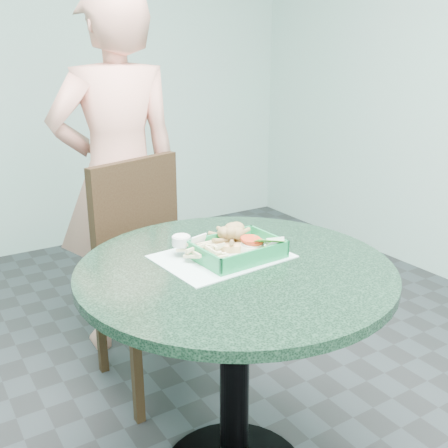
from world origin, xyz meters
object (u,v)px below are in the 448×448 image
cafe_table (235,323)px  diner_person (118,162)px  food_basket (237,259)px  crab_sandwich (233,241)px  sauce_ramekin (182,246)px  dining_chair (149,258)px

cafe_table → diner_person: bearing=87.0°
food_basket → crab_sandwich: size_ratio=1.87×
sauce_ramekin → crab_sandwich: bearing=-19.3°
cafe_table → crab_sandwich: 0.25m
dining_chair → crab_sandwich: dining_chair is taller
cafe_table → crab_sandwich: (0.06, 0.10, 0.22)m
diner_person → food_basket: (-0.02, -0.99, -0.12)m
cafe_table → crab_sandwich: bearing=60.5°
food_basket → cafe_table: bearing=-129.7°
dining_chair → sauce_ramekin: size_ratio=16.81×
cafe_table → sauce_ramekin: (-0.09, 0.15, 0.22)m
diner_person → sauce_ramekin: bearing=84.2°
crab_sandwich → sauce_ramekin: (-0.15, 0.05, -0.00)m
diner_person → sauce_ramekin: diner_person is taller
crab_sandwich → cafe_table: bearing=-119.5°
crab_sandwich → sauce_ramekin: 0.16m
cafe_table → dining_chair: size_ratio=0.99×
food_basket → diner_person: bearing=88.9°
diner_person → food_basket: bearing=92.5°
sauce_ramekin → dining_chair: bearing=76.4°
dining_chair → diner_person: 0.47m
diner_person → food_basket: size_ratio=7.12×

